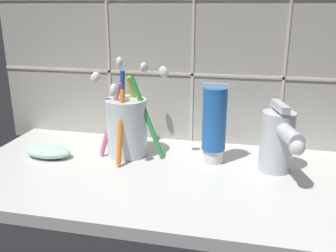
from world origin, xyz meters
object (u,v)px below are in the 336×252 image
Objects in this scene: toothbrush_cup at (127,125)px; soap_bar at (48,152)px; toothpaste_tube at (214,124)px; sink_faucet at (279,140)px.

soap_bar is (-14.31, -4.74, -4.94)cm from toothbrush_cup.
toothbrush_cup reaches higher than toothpaste_tube.
soap_bar is at bearing -102.40° from sink_faucet.
toothpaste_tube is (16.52, 0.02, 1.34)cm from toothbrush_cup.
toothbrush_cup is 27.80cm from sink_faucet.
sink_faucet is at bearing -9.49° from toothpaste_tube.
toothpaste_tube is 11.47cm from sink_faucet.
toothbrush_cup reaches higher than sink_faucet.
sink_faucet is 42.41cm from soap_bar.
soap_bar is at bearing -161.66° from toothbrush_cup.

